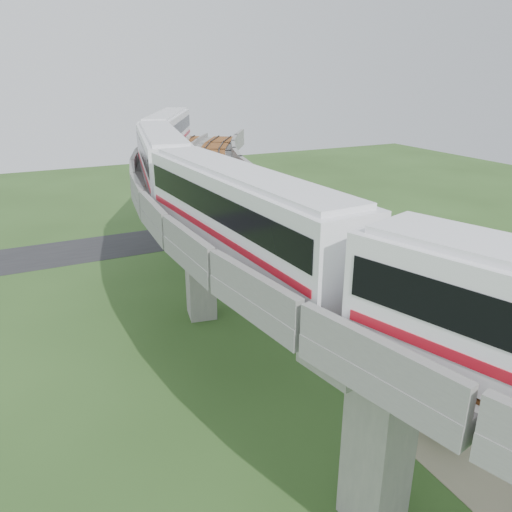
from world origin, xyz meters
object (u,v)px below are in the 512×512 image
(car_red, at_px, (453,339))
(car_dark, at_px, (412,316))
(metro_train, at_px, (231,176))
(car_white, at_px, (473,352))

(car_red, xyz_separation_m, car_dark, (-0.33, 3.68, 0.13))
(metro_train, xyz_separation_m, car_red, (14.37, -4.74, -11.72))
(car_red, distance_m, car_dark, 3.69)
(car_white, distance_m, car_red, 1.89)
(metro_train, height_order, car_red, metro_train)
(car_white, bearing_deg, metro_train, 140.72)
(car_white, xyz_separation_m, car_red, (0.18, 1.88, -0.04))
(metro_train, height_order, car_white, metro_train)
(car_white, distance_m, car_dark, 5.56)
(car_white, relative_size, car_red, 1.04)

